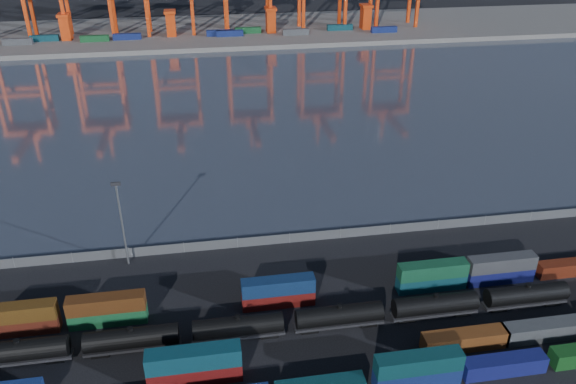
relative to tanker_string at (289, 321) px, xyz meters
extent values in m
plane|color=black|center=(4.17, -3.49, -2.15)|extent=(700.00, 700.00, 0.00)
plane|color=#2F3745|center=(4.17, 101.51, -2.15)|extent=(700.00, 700.00, 0.00)
cube|color=#514F4C|center=(4.17, 206.51, -1.15)|extent=(700.00, 70.00, 2.00)
cube|color=navy|center=(15.49, -12.79, -0.85)|extent=(12.02, 2.44, 2.61)
cube|color=#0B363B|center=(15.49, -12.79, 1.75)|extent=(12.02, 2.44, 2.61)
cube|color=navy|center=(28.20, -12.79, -0.85)|extent=(12.02, 2.44, 2.61)
cube|color=#5E0E0E|center=(-14.33, -7.30, -0.76)|extent=(12.87, 2.62, 2.79)
cube|color=#0D3845|center=(-14.33, -7.30, 2.03)|extent=(12.87, 2.62, 2.79)
cube|color=brown|center=(24.97, -7.30, -0.76)|extent=(12.87, 2.62, 2.79)
cube|color=#3D4042|center=(37.42, -7.30, -0.76)|extent=(12.87, 2.62, 2.79)
cube|color=#4E190F|center=(-40.59, 6.76, -0.87)|extent=(11.83, 2.41, 2.56)
cube|color=#4F310F|center=(-40.59, 6.76, 1.69)|extent=(11.83, 2.41, 2.56)
cube|color=#15502A|center=(-27.43, 6.76, -0.87)|extent=(11.83, 2.41, 2.56)
cube|color=#4C270F|center=(-27.43, 6.76, 1.69)|extent=(11.83, 2.41, 2.56)
cube|color=#5C100D|center=(-0.68, 6.76, -0.87)|extent=(11.83, 2.41, 2.56)
cube|color=#0F264C|center=(-0.68, 6.76, 1.69)|extent=(11.83, 2.41, 2.56)
cube|color=#0C3842|center=(25.45, 6.76, -0.87)|extent=(11.83, 2.41, 2.56)
cube|color=#134A2D|center=(25.45, 6.76, 1.69)|extent=(11.83, 2.41, 2.56)
cube|color=#101453|center=(37.83, 6.76, -0.87)|extent=(11.83, 2.41, 2.56)
cube|color=#383A3D|center=(37.83, 6.76, 1.69)|extent=(11.83, 2.41, 2.56)
cube|color=#5D1E0E|center=(51.06, 6.76, -0.87)|extent=(11.83, 2.41, 2.56)
cylinder|color=black|center=(-38.75, 0.00, 0.23)|extent=(13.45, 3.00, 3.00)
cylinder|color=black|center=(-38.75, 0.00, 1.88)|extent=(0.83, 0.83, 0.52)
cube|color=black|center=(-38.75, 0.00, -1.43)|extent=(13.97, 2.07, 0.41)
cube|color=black|center=(-34.09, 0.00, -1.84)|extent=(2.59, 1.86, 0.62)
cylinder|color=black|center=(-23.25, 0.00, 0.23)|extent=(13.45, 3.00, 3.00)
cylinder|color=black|center=(-23.25, 0.00, 1.88)|extent=(0.83, 0.83, 0.52)
cube|color=black|center=(-23.25, 0.00, -1.43)|extent=(13.97, 2.07, 0.41)
cube|color=black|center=(-27.91, 0.00, -1.84)|extent=(2.59, 1.86, 0.62)
cube|color=black|center=(-18.59, 0.00, -1.84)|extent=(2.59, 1.86, 0.62)
cylinder|color=black|center=(-7.75, 0.00, 0.23)|extent=(13.45, 3.00, 3.00)
cylinder|color=black|center=(-7.75, 0.00, 1.88)|extent=(0.83, 0.83, 0.52)
cube|color=black|center=(-7.75, 0.00, -1.43)|extent=(13.97, 2.07, 0.41)
cube|color=black|center=(-12.41, 0.00, -1.84)|extent=(2.59, 1.86, 0.62)
cube|color=black|center=(-3.09, 0.00, -1.84)|extent=(2.59, 1.86, 0.62)
cylinder|color=black|center=(7.75, 0.00, 0.23)|extent=(13.45, 3.00, 3.00)
cylinder|color=black|center=(7.75, 0.00, 1.88)|extent=(0.83, 0.83, 0.52)
cube|color=black|center=(7.75, 0.00, -1.43)|extent=(13.97, 2.07, 0.41)
cube|color=black|center=(3.09, 0.00, -1.84)|extent=(2.59, 1.86, 0.62)
cube|color=black|center=(12.41, 0.00, -1.84)|extent=(2.59, 1.86, 0.62)
cylinder|color=black|center=(23.25, 0.00, 0.23)|extent=(13.45, 3.00, 3.00)
cylinder|color=black|center=(23.25, 0.00, 1.88)|extent=(0.83, 0.83, 0.52)
cube|color=black|center=(23.25, 0.00, -1.43)|extent=(13.97, 2.07, 0.41)
cube|color=black|center=(18.59, 0.00, -1.84)|extent=(2.59, 1.86, 0.62)
cube|color=black|center=(27.91, 0.00, -1.84)|extent=(2.59, 1.86, 0.62)
cylinder|color=black|center=(38.75, 0.00, 0.23)|extent=(13.45, 3.00, 3.00)
cylinder|color=black|center=(38.75, 0.00, 1.88)|extent=(0.83, 0.83, 0.52)
cube|color=black|center=(38.75, 0.00, -1.43)|extent=(13.97, 2.07, 0.41)
cube|color=black|center=(34.09, 0.00, -1.84)|extent=(2.59, 1.86, 0.62)
cube|color=black|center=(43.41, 0.00, -1.84)|extent=(2.59, 1.86, 0.62)
cube|color=#595B5E|center=(4.17, 24.51, -1.15)|extent=(160.00, 0.06, 2.00)
cylinder|color=slate|center=(-45.83, 24.51, -1.05)|extent=(0.12, 0.12, 2.20)
cylinder|color=slate|center=(-35.83, 24.51, -1.05)|extent=(0.12, 0.12, 2.20)
cylinder|color=slate|center=(-25.83, 24.51, -1.05)|extent=(0.12, 0.12, 2.20)
cylinder|color=slate|center=(-15.83, 24.51, -1.05)|extent=(0.12, 0.12, 2.20)
cylinder|color=slate|center=(-5.83, 24.51, -1.05)|extent=(0.12, 0.12, 2.20)
cylinder|color=slate|center=(4.17, 24.51, -1.05)|extent=(0.12, 0.12, 2.20)
cylinder|color=slate|center=(14.17, 24.51, -1.05)|extent=(0.12, 0.12, 2.20)
cylinder|color=slate|center=(24.17, 24.51, -1.05)|extent=(0.12, 0.12, 2.20)
cylinder|color=slate|center=(34.17, 24.51, -1.05)|extent=(0.12, 0.12, 2.20)
cylinder|color=slate|center=(44.17, 24.51, -1.05)|extent=(0.12, 0.12, 2.20)
cylinder|color=slate|center=(54.17, 24.51, -1.05)|extent=(0.12, 0.12, 2.20)
cylinder|color=slate|center=(64.17, 24.51, -1.05)|extent=(0.12, 0.12, 2.20)
cylinder|color=slate|center=(-25.83, 22.51, 5.85)|extent=(0.36, 0.36, 16.00)
cube|color=black|center=(-25.83, 22.51, 14.15)|extent=(1.60, 0.40, 0.60)
cube|color=navy|center=(4.83, 191.18, 1.15)|extent=(12.00, 2.44, 2.60)
cube|color=navy|center=(75.51, 187.43, 1.15)|extent=(12.00, 2.44, 2.60)
cube|color=navy|center=(0.53, 192.59, 1.15)|extent=(12.00, 2.44, 2.60)
cube|color=#0C3842|center=(-75.12, 194.99, 1.15)|extent=(12.00, 2.44, 2.60)
cube|color=#3F4244|center=(-85.07, 190.24, 1.15)|extent=(12.00, 2.44, 2.60)
cube|color=#3F4244|center=(34.55, 189.21, 1.15)|extent=(12.00, 2.44, 2.60)
cube|color=#144C23|center=(-53.58, 190.70, 1.15)|extent=(12.00, 2.44, 2.60)
cube|color=navy|center=(-39.99, 192.03, 1.15)|extent=(12.00, 2.44, 2.60)
cube|color=#144C23|center=(13.51, 195.99, 1.15)|extent=(12.00, 2.44, 2.60)
cube|color=#0C3842|center=(56.58, 195.33, 1.15)|extent=(12.00, 2.44, 2.60)
cube|color=red|center=(-65.83, 196.51, 4.85)|extent=(4.00, 6.00, 10.00)
cube|color=red|center=(-65.83, 196.51, 10.35)|extent=(5.00, 7.00, 1.20)
cube|color=red|center=(-20.83, 196.51, 4.85)|extent=(4.00, 6.00, 10.00)
cube|color=red|center=(-20.83, 196.51, 10.35)|extent=(5.00, 7.00, 1.20)
cube|color=red|center=(24.17, 196.51, 4.85)|extent=(4.00, 6.00, 10.00)
cube|color=red|center=(24.17, 196.51, 10.35)|extent=(5.00, 7.00, 1.20)
cube|color=red|center=(69.17, 196.51, 4.85)|extent=(4.00, 6.00, 10.00)
cube|color=red|center=(69.17, 196.51, 10.35)|extent=(5.00, 7.00, 1.20)
camera|label=1|loc=(-10.85, -64.54, 57.52)|focal=35.00mm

